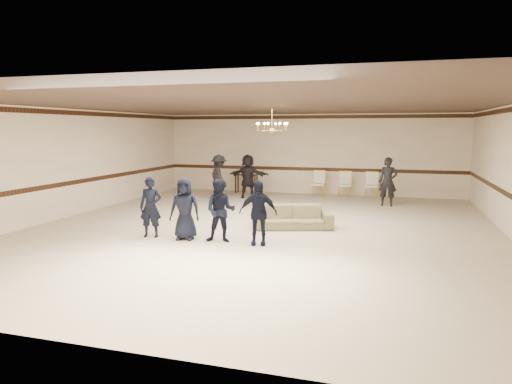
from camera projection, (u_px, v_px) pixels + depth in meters
The scene contains 16 objects.
room at pixel (262, 168), 11.96m from camera, with size 12.01×14.01×3.21m.
chair_rail at pixel (309, 169), 18.67m from camera, with size 12.00×0.02×0.14m, color #351B10.
crown_molding at pixel (310, 117), 18.39m from camera, with size 12.00×0.02×0.14m, color #351B10.
chandelier at pixel (272, 119), 12.74m from camera, with size 0.94×0.94×0.89m, color #B19238, non-canonical shape.
boy_a at pixel (151, 207), 11.15m from camera, with size 0.53×0.35×1.46m, color black.
boy_b at pixel (185, 209), 10.89m from camera, with size 0.72×0.47×1.46m, color black.
boy_c at pixel (221, 211), 10.64m from camera, with size 0.71×0.55×1.46m, color black.
boy_d at pixel (258, 213), 10.39m from camera, with size 0.86×0.36×1.46m, color black.
settee at pixel (292, 217), 12.19m from camera, with size 2.08×0.81×0.61m, color #716D4B.
adult_left at pixel (219, 177), 17.06m from camera, with size 1.07×0.62×1.66m, color black.
adult_mid at pixel (248, 176), 17.47m from camera, with size 1.54×0.49×1.66m, color black.
adult_right at pixel (388, 182), 15.65m from camera, with size 0.61×0.40×1.66m, color black.
banquet_chair_left at pixel (318, 184), 17.93m from camera, with size 0.47×0.47×0.98m, color #F0E3C9, non-canonical shape.
banquet_chair_mid at pixel (345, 185), 17.65m from camera, with size 0.47×0.47×0.98m, color #F0E3C9, non-canonical shape.
banquet_chair_right at pixel (371, 186), 17.36m from camera, with size 0.47×0.47×0.98m, color #F0E3C9, non-canonical shape.
console_table at pixel (246, 183), 18.98m from camera, with size 0.93×0.39×0.78m, color black.
Camera 1 is at (3.25, -11.48, 2.60)m, focal length 32.47 mm.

